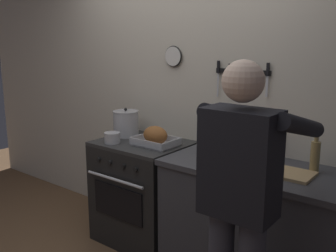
{
  "coord_description": "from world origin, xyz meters",
  "views": [
    {
      "loc": [
        1.92,
        -1.39,
        1.75
      ],
      "look_at": [
        0.16,
        0.85,
        1.12
      ],
      "focal_mm": 41.27,
      "sensor_mm": 36.0,
      "label": 1
    }
  ],
  "objects_px": {
    "saucepan": "(112,138)",
    "cutting_board": "(285,173)",
    "bottle_olive_oil": "(212,132)",
    "bottle_vinegar": "(315,156)",
    "person_cook": "(240,197)",
    "roasting_pan": "(155,137)",
    "bottle_wine_red": "(269,140)",
    "stock_pot": "(126,123)",
    "stove": "(143,191)"
  },
  "relations": [
    {
      "from": "bottle_olive_oil",
      "to": "stove",
      "type": "bearing_deg",
      "value": -155.78
    },
    {
      "from": "stock_pot",
      "to": "bottle_olive_oil",
      "type": "bearing_deg",
      "value": 12.29
    },
    {
      "from": "stock_pot",
      "to": "cutting_board",
      "type": "xyz_separation_m",
      "value": [
        1.53,
        -0.11,
        -0.11
      ]
    },
    {
      "from": "roasting_pan",
      "to": "saucepan",
      "type": "xyz_separation_m",
      "value": [
        -0.34,
        -0.16,
        -0.03
      ]
    },
    {
      "from": "cutting_board",
      "to": "person_cook",
      "type": "bearing_deg",
      "value": -89.36
    },
    {
      "from": "roasting_pan",
      "to": "bottle_olive_oil",
      "type": "xyz_separation_m",
      "value": [
        0.38,
        0.26,
        0.05
      ]
    },
    {
      "from": "person_cook",
      "to": "cutting_board",
      "type": "xyz_separation_m",
      "value": [
        -0.01,
        0.63,
        -0.04
      ]
    },
    {
      "from": "cutting_board",
      "to": "stove",
      "type": "bearing_deg",
      "value": 178.28
    },
    {
      "from": "saucepan",
      "to": "bottle_olive_oil",
      "type": "relative_size",
      "value": 0.45
    },
    {
      "from": "person_cook",
      "to": "roasting_pan",
      "type": "bearing_deg",
      "value": 52.38
    },
    {
      "from": "bottle_olive_oil",
      "to": "bottle_vinegar",
      "type": "relative_size",
      "value": 1.09
    },
    {
      "from": "bottle_vinegar",
      "to": "roasting_pan",
      "type": "bearing_deg",
      "value": -174.09
    },
    {
      "from": "stock_pot",
      "to": "bottle_wine_red",
      "type": "height_order",
      "value": "bottle_wine_red"
    },
    {
      "from": "person_cook",
      "to": "bottle_olive_oil",
      "type": "height_order",
      "value": "person_cook"
    },
    {
      "from": "person_cook",
      "to": "roasting_pan",
      "type": "xyz_separation_m",
      "value": [
        -1.12,
        0.64,
        0.02
      ]
    },
    {
      "from": "person_cook",
      "to": "bottle_wine_red",
      "type": "bearing_deg",
      "value": 7.74
    },
    {
      "from": "person_cook",
      "to": "roasting_pan",
      "type": "distance_m",
      "value": 1.29
    },
    {
      "from": "stock_pot",
      "to": "bottle_wine_red",
      "type": "distance_m",
      "value": 1.3
    },
    {
      "from": "bottle_wine_red",
      "to": "bottle_olive_oil",
      "type": "xyz_separation_m",
      "value": [
        -0.49,
        -0.0,
        -0.01
      ]
    },
    {
      "from": "stove",
      "to": "person_cook",
      "type": "xyz_separation_m",
      "value": [
        1.27,
        -0.66,
        0.5
      ]
    },
    {
      "from": "stove",
      "to": "saucepan",
      "type": "relative_size",
      "value": 6.78
    },
    {
      "from": "person_cook",
      "to": "bottle_vinegar",
      "type": "distance_m",
      "value": 0.79
    },
    {
      "from": "bottle_olive_oil",
      "to": "bottle_vinegar",
      "type": "xyz_separation_m",
      "value": [
        0.87,
        -0.13,
        -0.01
      ]
    },
    {
      "from": "roasting_pan",
      "to": "bottle_vinegar",
      "type": "xyz_separation_m",
      "value": [
        1.25,
        0.13,
        0.04
      ]
    },
    {
      "from": "cutting_board",
      "to": "bottle_wine_red",
      "type": "height_order",
      "value": "bottle_wine_red"
    },
    {
      "from": "person_cook",
      "to": "cutting_board",
      "type": "bearing_deg",
      "value": -7.0
    },
    {
      "from": "person_cook",
      "to": "saucepan",
      "type": "distance_m",
      "value": 1.53
    },
    {
      "from": "bottle_wine_red",
      "to": "cutting_board",
      "type": "bearing_deg",
      "value": -49.45
    },
    {
      "from": "roasting_pan",
      "to": "bottle_vinegar",
      "type": "distance_m",
      "value": 1.25
    },
    {
      "from": "roasting_pan",
      "to": "stock_pot",
      "type": "relative_size",
      "value": 1.36
    },
    {
      "from": "stove",
      "to": "roasting_pan",
      "type": "distance_m",
      "value": 0.54
    },
    {
      "from": "stove",
      "to": "bottle_vinegar",
      "type": "distance_m",
      "value": 1.52
    },
    {
      "from": "bottle_wine_red",
      "to": "bottle_vinegar",
      "type": "bearing_deg",
      "value": -19.68
    },
    {
      "from": "saucepan",
      "to": "cutting_board",
      "type": "height_order",
      "value": "saucepan"
    },
    {
      "from": "roasting_pan",
      "to": "stock_pot",
      "type": "distance_m",
      "value": 0.43
    },
    {
      "from": "person_cook",
      "to": "cutting_board",
      "type": "relative_size",
      "value": 4.61
    },
    {
      "from": "bottle_olive_oil",
      "to": "roasting_pan",
      "type": "bearing_deg",
      "value": -145.37
    },
    {
      "from": "roasting_pan",
      "to": "bottle_wine_red",
      "type": "height_order",
      "value": "bottle_wine_red"
    },
    {
      "from": "person_cook",
      "to": "saucepan",
      "type": "height_order",
      "value": "person_cook"
    },
    {
      "from": "person_cook",
      "to": "stock_pot",
      "type": "bearing_deg",
      "value": 56.87
    },
    {
      "from": "cutting_board",
      "to": "saucepan",
      "type": "bearing_deg",
      "value": -174.21
    },
    {
      "from": "stock_pot",
      "to": "cutting_board",
      "type": "relative_size",
      "value": 0.72
    },
    {
      "from": "stove",
      "to": "person_cook",
      "type": "relative_size",
      "value": 0.54
    },
    {
      "from": "bottle_olive_oil",
      "to": "saucepan",
      "type": "bearing_deg",
      "value": -149.21
    },
    {
      "from": "bottle_wine_red",
      "to": "saucepan",
      "type": "bearing_deg",
      "value": -160.29
    },
    {
      "from": "roasting_pan",
      "to": "person_cook",
      "type": "bearing_deg",
      "value": -29.98
    },
    {
      "from": "cutting_board",
      "to": "bottle_vinegar",
      "type": "height_order",
      "value": "bottle_vinegar"
    },
    {
      "from": "saucepan",
      "to": "roasting_pan",
      "type": "bearing_deg",
      "value": 26.07
    },
    {
      "from": "person_cook",
      "to": "bottle_olive_oil",
      "type": "xyz_separation_m",
      "value": [
        -0.74,
        0.91,
        0.07
      ]
    },
    {
      "from": "roasting_pan",
      "to": "bottle_olive_oil",
      "type": "bearing_deg",
      "value": 34.63
    }
  ]
}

